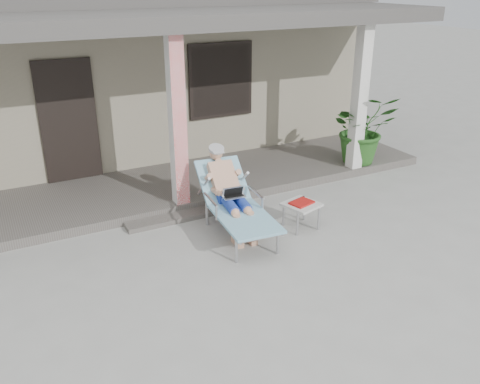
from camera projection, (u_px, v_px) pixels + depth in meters
ground at (244, 273)px, 6.48m from camera, size 60.00×60.00×0.00m
house at (105, 67)px, 11.12m from camera, size 10.40×5.40×3.30m
porch_deck at (164, 188)px, 8.89m from camera, size 10.00×2.00×0.15m
porch_overhang at (155, 26)px, 7.79m from camera, size 10.00×2.30×2.85m
porch_step at (189, 215)px, 7.97m from camera, size 2.00×0.30×0.07m
lounger at (232, 183)px, 7.31m from camera, size 0.86×1.91×1.22m
side_table at (301, 206)px, 7.52m from camera, size 0.58×0.58×0.42m
potted_palm at (363, 129)px, 9.67m from camera, size 1.48×1.38×1.34m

